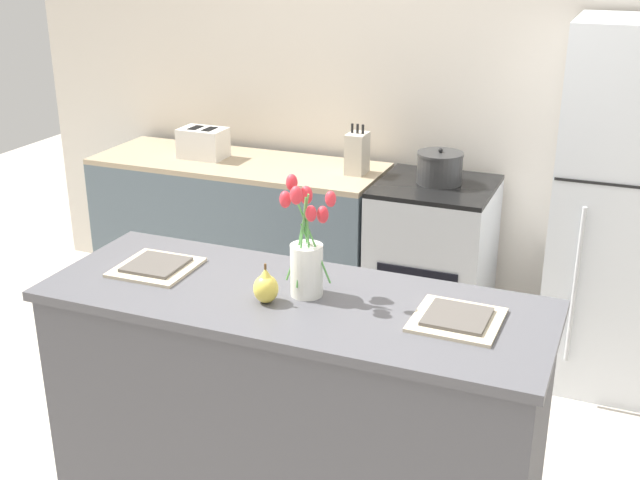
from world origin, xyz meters
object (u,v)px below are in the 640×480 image
at_px(toaster, 203,143).
at_px(cooking_pot, 440,168).
at_px(knife_block, 357,153).
at_px(refrigerator, 630,211).
at_px(flower_vase, 306,254).
at_px(stove_range, 432,265).
at_px(plate_setting_right, 457,319).
at_px(plate_setting_left, 156,266).
at_px(pear_figurine, 266,287).

relative_size(toaster, cooking_pot, 1.17).
bearing_deg(knife_block, refrigerator, -1.24).
distance_m(flower_vase, toaster, 2.05).
distance_m(stove_range, cooking_pot, 0.54).
height_order(stove_range, toaster, toaster).
xyz_separation_m(refrigerator, knife_block, (-1.40, 0.03, 0.14)).
bearing_deg(cooking_pot, plate_setting_right, -73.76).
bearing_deg(cooking_pot, flower_vase, -92.56).
bearing_deg(plate_setting_right, flower_vase, 179.24).
relative_size(refrigerator, knife_block, 6.61).
bearing_deg(refrigerator, plate_setting_left, -135.87).
bearing_deg(plate_setting_left, flower_vase, 0.67).
xyz_separation_m(plate_setting_left, knife_block, (0.23, 1.61, 0.06)).
xyz_separation_m(plate_setting_left, plate_setting_right, (1.15, 0.00, 0.00)).
xyz_separation_m(pear_figurine, cooking_pot, (0.18, 1.70, -0.01)).
xyz_separation_m(pear_figurine, knife_block, (-0.28, 1.71, 0.02)).
height_order(stove_range, plate_setting_right, plate_setting_right).
xyz_separation_m(stove_range, cooking_pot, (0.01, 0.02, 0.54)).
height_order(refrigerator, pear_figurine, refrigerator).
relative_size(refrigerator, plate_setting_right, 6.24).
bearing_deg(toaster, knife_block, 1.83).
distance_m(plate_setting_right, toaster, 2.43).
bearing_deg(knife_block, pear_figurine, -80.64).
bearing_deg(pear_figurine, cooking_pot, 84.11).
height_order(pear_figurine, cooking_pot, cooking_pot).
bearing_deg(cooking_pot, refrigerator, -1.26).
height_order(plate_setting_right, cooking_pot, cooking_pot).
bearing_deg(stove_range, refrigerator, 0.04).
relative_size(cooking_pot, knife_block, 0.89).
relative_size(stove_range, pear_figurine, 6.45).
distance_m(pear_figurine, toaster, 2.07).
relative_size(stove_range, refrigerator, 0.51).
relative_size(flower_vase, knife_block, 1.56).
height_order(stove_range, knife_block, knife_block).
relative_size(flower_vase, plate_setting_right, 1.48).
height_order(stove_range, plate_setting_left, plate_setting_left).
bearing_deg(refrigerator, knife_block, 178.76).
bearing_deg(toaster, plate_setting_left, -65.98).
relative_size(flower_vase, toaster, 1.51).
bearing_deg(cooking_pot, pear_figurine, -95.89).
height_order(plate_setting_right, toaster, toaster).
height_order(flower_vase, toaster, flower_vase).
relative_size(plate_setting_left, plate_setting_right, 1.00).
xyz_separation_m(flower_vase, knife_block, (-0.39, 1.60, -0.08)).
relative_size(refrigerator, cooking_pot, 7.42).
xyz_separation_m(flower_vase, toaster, (-1.32, 1.57, -0.10)).
relative_size(plate_setting_right, knife_block, 1.06).
height_order(flower_vase, cooking_pot, flower_vase).
bearing_deg(plate_setting_left, knife_block, 81.96).
xyz_separation_m(flower_vase, plate_setting_right, (0.54, -0.01, -0.14)).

